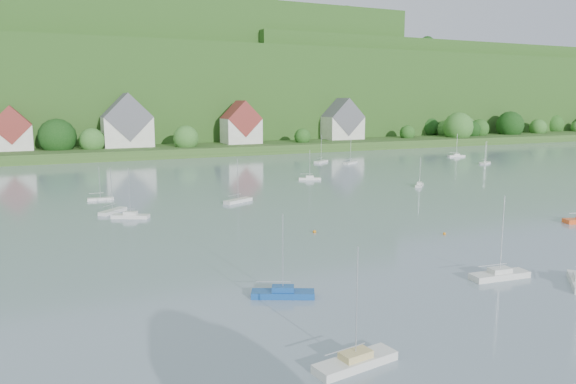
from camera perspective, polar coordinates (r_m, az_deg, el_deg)
The scene contains 12 objects.
far_shore_strip at distance 204.68m, azimuth -18.24°, elevation 4.31°, with size 600.00×60.00×3.00m, color #2C4F1D.
forested_ridge at distance 272.32m, azimuth -20.08°, elevation 9.89°, with size 620.00×181.22×69.89m.
village_building_1 at distance 192.11m, azimuth -26.92°, elevation 5.62°, with size 12.00×9.36×14.00m.
village_building_2 at distance 192.89m, azimuth -16.48°, elevation 6.72°, with size 16.00×11.44×18.00m.
village_building_3 at distance 200.69m, azimuth -4.93°, elevation 6.93°, with size 13.00×10.40×15.50m.
village_building_4 at distance 223.41m, azimuth 5.72°, elevation 7.21°, with size 15.00×10.40×16.50m.
near_sailboat_1 at distance 52.31m, azimuth -0.54°, elevation -10.48°, with size 6.08×4.06×8.02m.
near_sailboat_2 at distance 40.00m, azimuth 7.07°, elevation -17.08°, with size 6.59×2.71×8.64m.
near_sailboat_4 at distance 61.58m, azimuth 21.24°, elevation -8.01°, with size 6.64×2.47×8.76m.
mooring_buoy_2 at distance 78.90m, azimuth 16.03°, elevation -4.29°, with size 0.43×0.43×0.43m, color orange.
mooring_buoy_3 at distance 76.97m, azimuth 2.79°, elevation -4.27°, with size 0.50×0.50×0.50m, color orange.
far_sailboat_cluster at distance 122.69m, azimuth -11.14°, elevation 0.91°, with size 189.26×64.86×8.71m.
Camera 1 is at (-22.66, -2.73, 18.30)m, focal length 34.02 mm.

